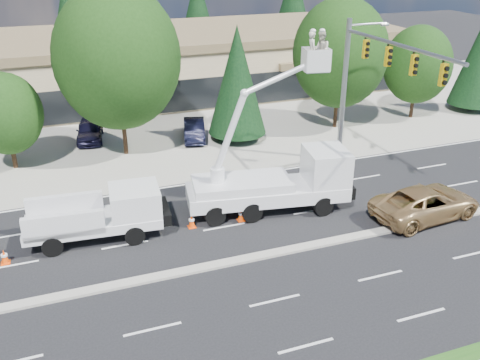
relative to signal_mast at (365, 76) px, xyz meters
name	(u,v)px	position (x,y,z in m)	size (l,w,h in m)	color
ground	(247,260)	(-10.03, -7.04, -6.06)	(140.00, 140.00, 0.00)	black
concrete_apron	(155,126)	(-10.03, 12.96, -6.05)	(140.00, 22.00, 0.01)	#9B988C
road_median	(247,259)	(-10.03, -7.04, -6.00)	(120.00, 0.55, 0.12)	#9B988C
strip_mall	(130,63)	(-10.03, 22.93, -3.23)	(50.40, 15.40, 5.50)	tan
tree_front_c	(6,114)	(-20.03, 7.96, -2.49)	(4.40, 4.40, 6.11)	#332114
tree_front_d	(117,58)	(-13.03, 7.96, 0.42)	(7.97, 7.97, 11.06)	#332114
tree_front_e	(237,80)	(-5.03, 7.96, -1.71)	(4.11, 4.11, 8.10)	#332114
tree_front_f	(340,53)	(2.97, 7.96, -0.41)	(6.95, 6.95, 9.64)	#332114
tree_front_g	(418,65)	(9.97, 7.96, -1.77)	(5.28, 5.28, 7.32)	#332114
tree_front_h	(479,61)	(15.97, 7.96, -1.91)	(3.92, 3.92, 7.73)	#332114
tree_back_b	(70,17)	(-14.03, 34.96, -0.46)	(5.29, 5.29, 10.43)	#332114
tree_back_c	(198,14)	(-0.03, 34.96, -0.74)	(5.03, 5.03, 9.91)	#332114
tree_back_d	(293,5)	(11.97, 34.96, -0.25)	(5.49, 5.49, 10.82)	#332114
signal_mast	(365,76)	(0.00, 0.00, 0.00)	(2.76, 10.16, 9.00)	gray
utility_pickup	(104,219)	(-15.78, -2.75, -5.05)	(6.58, 2.95, 2.45)	white
bucket_truck	(282,174)	(-6.49, -2.97, -4.02)	(8.79, 3.91, 9.45)	white
traffic_cone_a	(4,257)	(-20.33, -3.54, -5.72)	(0.40, 0.40, 0.70)	#FA4507
traffic_cone_b	(192,221)	(-11.56, -3.28, -5.72)	(0.40, 0.40, 0.70)	#FA4507
traffic_cone_c	(241,215)	(-8.98, -3.50, -5.72)	(0.40, 0.40, 0.70)	#FA4507
traffic_cone_d	(335,195)	(-3.27, -3.10, -5.72)	(0.40, 0.40, 0.70)	#FA4507
minivan	(426,203)	(0.17, -6.44, -5.23)	(2.74, 5.94, 1.65)	tan
parked_car_west	(90,130)	(-15.01, 11.53, -5.31)	(1.76, 4.38, 1.49)	black
parked_car_east	(194,129)	(-7.88, 9.20, -5.36)	(1.46, 4.20, 1.38)	black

